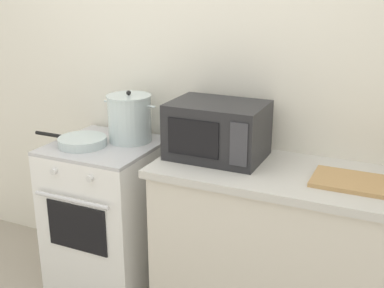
{
  "coord_description": "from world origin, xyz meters",
  "views": [
    {
      "loc": [
        1.25,
        -1.64,
        1.83
      ],
      "look_at": [
        0.22,
        0.6,
        1.0
      ],
      "focal_mm": 45.62,
      "sensor_mm": 36.0,
      "label": 1
    }
  ],
  "objects_px": {
    "stock_pot": "(130,118)",
    "cutting_board": "(351,182)",
    "microwave": "(217,130)",
    "stove": "(108,215)",
    "frying_pan": "(82,141)"
  },
  "relations": [
    {
      "from": "stock_pot",
      "to": "cutting_board",
      "type": "xyz_separation_m",
      "value": [
        1.29,
        -0.12,
        -0.13
      ]
    },
    {
      "from": "stock_pot",
      "to": "cutting_board",
      "type": "relative_size",
      "value": 0.95
    },
    {
      "from": "microwave",
      "to": "cutting_board",
      "type": "xyz_separation_m",
      "value": [
        0.71,
        -0.08,
        -0.14
      ]
    },
    {
      "from": "stove",
      "to": "microwave",
      "type": "bearing_deg",
      "value": 6.63
    },
    {
      "from": "stove",
      "to": "cutting_board",
      "type": "relative_size",
      "value": 2.56
    },
    {
      "from": "frying_pan",
      "to": "cutting_board",
      "type": "distance_m",
      "value": 1.5
    },
    {
      "from": "stock_pot",
      "to": "microwave",
      "type": "relative_size",
      "value": 0.69
    },
    {
      "from": "stove",
      "to": "frying_pan",
      "type": "bearing_deg",
      "value": -144.07
    },
    {
      "from": "frying_pan",
      "to": "stock_pot",
      "type": "bearing_deg",
      "value": 43.18
    },
    {
      "from": "stock_pot",
      "to": "frying_pan",
      "type": "bearing_deg",
      "value": -136.82
    },
    {
      "from": "microwave",
      "to": "stove",
      "type": "bearing_deg",
      "value": -173.37
    },
    {
      "from": "microwave",
      "to": "cutting_board",
      "type": "distance_m",
      "value": 0.73
    },
    {
      "from": "stock_pot",
      "to": "stove",
      "type": "bearing_deg",
      "value": -131.24
    },
    {
      "from": "stock_pot",
      "to": "microwave",
      "type": "height_order",
      "value": "stock_pot"
    },
    {
      "from": "stock_pot",
      "to": "microwave",
      "type": "distance_m",
      "value": 0.58
    }
  ]
}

